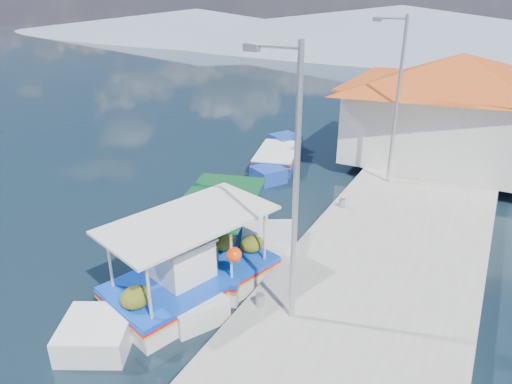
% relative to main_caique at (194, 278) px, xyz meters
% --- Properties ---
extents(ground, '(160.00, 160.00, 0.00)m').
position_rel_main_caique_xyz_m(ground, '(-1.76, -2.22, -0.48)').
color(ground, black).
rests_on(ground, ground).
extents(quay, '(5.00, 44.00, 0.50)m').
position_rel_main_caique_xyz_m(quay, '(4.14, 3.78, -0.23)').
color(quay, '#A9A79E').
rests_on(quay, ground).
extents(bollards, '(0.20, 17.20, 0.30)m').
position_rel_main_caique_xyz_m(bollards, '(2.04, 3.03, 0.17)').
color(bollards, '#A5A8AD').
rests_on(bollards, quay).
extents(main_caique, '(3.65, 7.18, 2.48)m').
position_rel_main_caique_xyz_m(main_caique, '(0.00, 0.00, 0.00)').
color(main_caique, white).
rests_on(main_caique, ground).
extents(caique_green_canopy, '(3.02, 6.14, 2.39)m').
position_rel_main_caique_xyz_m(caique_green_canopy, '(-0.04, 1.44, -0.12)').
color(caique_green_canopy, white).
rests_on(caique_green_canopy, ground).
extents(caique_blue_hull, '(2.64, 5.50, 1.01)m').
position_rel_main_caique_xyz_m(caique_blue_hull, '(-2.21, 9.70, -0.20)').
color(caique_blue_hull, '#1B3CA4').
rests_on(caique_blue_hull, ground).
extents(harbor_building, '(10.49, 10.49, 4.40)m').
position_rel_main_caique_xyz_m(harbor_building, '(4.43, 12.78, 2.30)').
color(harbor_building, white).
rests_on(harbor_building, quay).
extents(lamp_post_near, '(1.21, 0.14, 6.00)m').
position_rel_main_caique_xyz_m(lamp_post_near, '(2.74, -0.22, 3.37)').
color(lamp_post_near, '#A5A8AD').
rests_on(lamp_post_near, quay).
extents(lamp_post_far, '(1.21, 0.14, 6.00)m').
position_rel_main_caique_xyz_m(lamp_post_far, '(2.74, 8.78, 3.37)').
color(lamp_post_far, '#A5A8AD').
rests_on(lamp_post_far, quay).
extents(mountain_ridge, '(171.40, 96.00, 5.50)m').
position_rel_main_caique_xyz_m(mountain_ridge, '(4.78, 53.78, 1.56)').
color(mountain_ridge, slate).
rests_on(mountain_ridge, ground).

